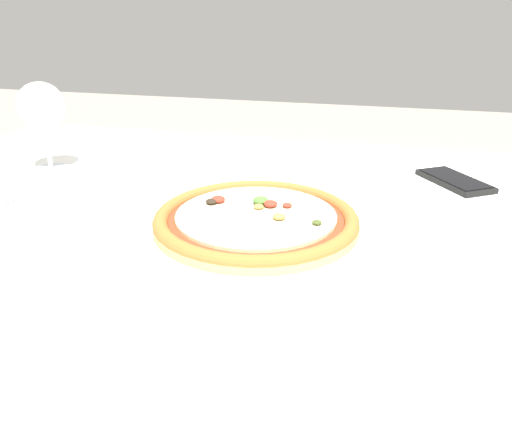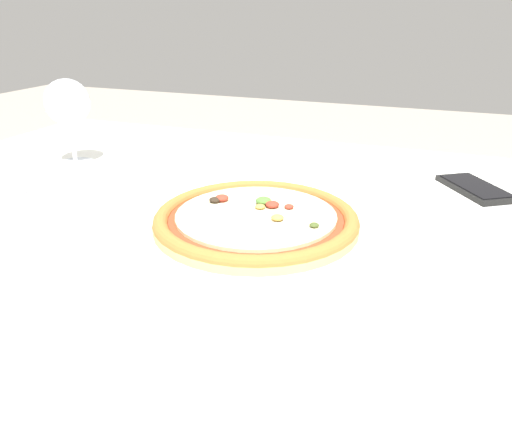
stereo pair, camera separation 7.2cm
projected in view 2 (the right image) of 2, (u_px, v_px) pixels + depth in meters
dining_table at (221, 263)px, 0.80m from camera, size 1.43×1.07×0.71m
pizza_plate at (256, 222)px, 0.72m from camera, size 0.33×0.33×0.04m
fork at (7, 207)px, 0.81m from camera, size 0.04×0.17×0.00m
wine_glass_far_left at (67, 104)px, 1.00m from camera, size 0.09×0.09×0.17m
cell_phone at (475, 188)px, 0.89m from camera, size 0.14×0.16×0.01m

